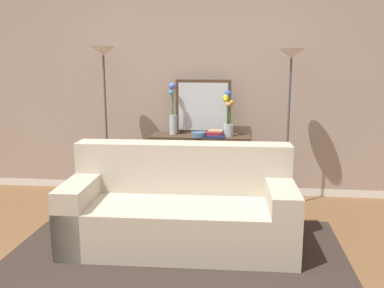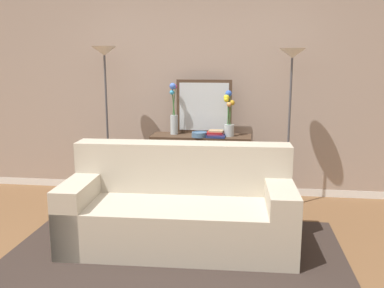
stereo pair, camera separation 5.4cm
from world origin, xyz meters
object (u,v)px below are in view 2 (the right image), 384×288
object	(u,v)px
couch	(180,210)
fruit_bowl	(199,134)
book_stack	(216,134)
floor_lamp_right	(291,84)
vase_tall_flowers	(174,113)
console_table	(201,157)
wall_mirror	(204,107)
vase_short_flowers	(229,117)
floor_lamp_left	(105,81)
book_row_under_console	(175,195)

from	to	relation	value
couch	fruit_bowl	distance (m)	1.17
couch	book_stack	world-z (taller)	couch
floor_lamp_right	vase_tall_flowers	distance (m)	1.34
console_table	floor_lamp_right	world-z (taller)	floor_lamp_right
fruit_bowl	wall_mirror	bearing A→B (deg)	85.17
floor_lamp_right	vase_short_flowers	world-z (taller)	floor_lamp_right
console_table	vase_short_flowers	bearing A→B (deg)	-2.38
wall_mirror	book_stack	size ratio (longest dim) A/B	3.08
floor_lamp_right	floor_lamp_left	bearing A→B (deg)	180.00
fruit_bowl	book_row_under_console	xyz separation A→B (m)	(-0.31, 0.11, -0.76)
console_table	vase_short_flowers	size ratio (longest dim) A/B	2.20
console_table	book_stack	size ratio (longest dim) A/B	5.40
vase_tall_flowers	fruit_bowl	distance (m)	0.41
book_stack	vase_short_flowers	bearing A→B (deg)	32.92
couch	floor_lamp_left	world-z (taller)	floor_lamp_left
vase_tall_flowers	console_table	bearing A→B (deg)	-5.04
vase_short_flowers	wall_mirror	bearing A→B (deg)	151.45
wall_mirror	book_row_under_console	world-z (taller)	wall_mirror
wall_mirror	book_stack	bearing A→B (deg)	-58.28
fruit_bowl	floor_lamp_right	bearing A→B (deg)	2.40
book_stack	book_row_under_console	bearing A→B (deg)	167.87
floor_lamp_right	wall_mirror	xyz separation A→B (m)	(-0.95, 0.22, -0.28)
vase_tall_flowers	book_stack	bearing A→B (deg)	-15.06
wall_mirror	book_stack	xyz separation A→B (m)	(0.16, -0.25, -0.28)
couch	wall_mirror	bearing A→B (deg)	86.54
console_table	vase_short_flowers	distance (m)	0.56
floor_lamp_left	book_stack	size ratio (longest dim) A/B	8.54
floor_lamp_left	vase_short_flowers	size ratio (longest dim) A/B	3.48
couch	floor_lamp_left	size ratio (longest dim) A/B	1.13
console_table	wall_mirror	world-z (taller)	wall_mirror
vase_short_flowers	fruit_bowl	bearing A→B (deg)	-162.97
floor_lamp_left	wall_mirror	distance (m)	1.16
fruit_bowl	book_row_under_console	size ratio (longest dim) A/B	0.59
floor_lamp_right	book_stack	world-z (taller)	floor_lamp_right
vase_tall_flowers	book_row_under_console	distance (m)	0.98
console_table	wall_mirror	distance (m)	0.58
floor_lamp_right	vase_tall_flowers	size ratio (longest dim) A/B	2.97
console_table	fruit_bowl	world-z (taller)	fruit_bowl
floor_lamp_right	book_stack	bearing A→B (deg)	-177.53
book_row_under_console	floor_lamp_left	bearing A→B (deg)	-174.83
floor_lamp_right	wall_mirror	world-z (taller)	floor_lamp_right
vase_tall_flowers	book_stack	distance (m)	0.55
vase_short_flowers	fruit_bowl	xyz separation A→B (m)	(-0.32, -0.10, -0.19)
couch	wall_mirror	world-z (taller)	wall_mirror
console_table	floor_lamp_left	world-z (taller)	floor_lamp_left
console_table	vase_tall_flowers	bearing A→B (deg)	174.96
couch	fruit_bowl	world-z (taller)	couch
console_table	fruit_bowl	size ratio (longest dim) A/B	6.48
floor_lamp_right	vase_short_flowers	distance (m)	0.76
floor_lamp_left	book_stack	bearing A→B (deg)	-1.57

